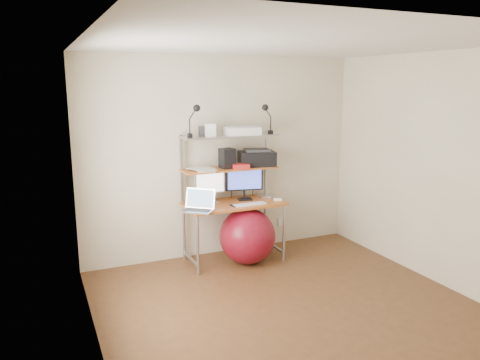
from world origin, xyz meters
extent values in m
plane|color=brown|center=(0.00, 0.00, 0.00)|extent=(3.60, 3.60, 0.00)
plane|color=silver|center=(0.00, 0.00, 2.50)|extent=(3.60, 3.60, 0.00)
plane|color=beige|center=(0.00, 1.80, 1.25)|extent=(3.60, 0.00, 3.60)
plane|color=beige|center=(0.00, -1.80, 1.25)|extent=(3.60, 0.00, 3.60)
plane|color=beige|center=(-1.80, 0.00, 1.25)|extent=(0.00, 3.60, 3.60)
plane|color=beige|center=(1.80, 0.00, 1.25)|extent=(0.00, 3.60, 3.60)
cube|color=#C35D25|center=(0.00, 1.44, 0.72)|extent=(1.20, 0.60, 0.03)
cylinder|color=#A7A6AB|center=(-0.56, 1.18, 0.35)|extent=(0.04, 0.04, 0.71)
cylinder|color=#A7A6AB|center=(-0.56, 1.70, 0.35)|extent=(0.04, 0.04, 0.71)
cylinder|color=#A7A6AB|center=(0.56, 1.18, 0.35)|extent=(0.04, 0.04, 0.71)
cylinder|color=#A7A6AB|center=(0.56, 1.70, 0.35)|extent=(0.04, 0.04, 0.71)
cube|color=#A7A6AB|center=(-0.57, 1.70, 1.15)|extent=(0.03, 0.04, 0.84)
cube|color=#A7A6AB|center=(0.57, 1.70, 1.15)|extent=(0.03, 0.04, 0.84)
cube|color=#C35D25|center=(0.00, 1.57, 1.14)|extent=(1.18, 0.34, 0.02)
cube|color=#A7A6AB|center=(0.00, 1.57, 1.54)|extent=(1.18, 0.34, 0.02)
cube|color=white|center=(0.85, 1.79, 0.30)|extent=(0.08, 0.01, 0.12)
cube|color=#ADADB2|center=(-0.26, 1.55, 0.75)|extent=(0.18, 0.14, 0.01)
cylinder|color=#ADADB2|center=(-0.26, 1.57, 0.80)|extent=(0.03, 0.03, 0.10)
cube|color=#ADADB2|center=(-0.26, 1.57, 1.00)|extent=(0.39, 0.04, 0.29)
plane|color=white|center=(-0.26, 1.56, 1.00)|extent=(0.35, 0.01, 0.35)
cube|color=black|center=(0.18, 1.51, 0.75)|extent=(0.19, 0.16, 0.01)
cylinder|color=black|center=(0.18, 1.53, 0.81)|extent=(0.03, 0.03, 0.10)
cube|color=black|center=(0.18, 1.53, 1.00)|extent=(0.47, 0.13, 0.28)
plane|color=blue|center=(0.18, 1.52, 1.00)|extent=(0.41, 0.09, 0.42)
cube|color=#B5B5BA|center=(-0.53, 1.24, 0.75)|extent=(0.43, 0.41, 0.02)
cube|color=#313133|center=(-0.53, 1.24, 0.76)|extent=(0.32, 0.31, 0.00)
cube|color=#B5B5BA|center=(-0.45, 1.34, 0.87)|extent=(0.31, 0.28, 0.23)
plane|color=#759CC4|center=(-0.45, 1.34, 0.87)|extent=(0.30, 0.27, 0.31)
cube|color=white|center=(0.13, 1.27, 0.75)|extent=(0.41, 0.12, 0.01)
cube|color=white|center=(0.54, 1.32, 0.75)|extent=(0.11, 0.09, 0.03)
cube|color=#B5B5BA|center=(0.48, 1.51, 0.76)|extent=(0.20, 0.20, 0.04)
cube|color=black|center=(-0.06, 1.29, 0.74)|extent=(0.09, 0.14, 0.01)
cube|color=black|center=(0.37, 1.57, 1.24)|extent=(0.50, 0.39, 0.18)
cube|color=#313133|center=(0.37, 1.57, 1.35)|extent=(0.34, 0.28, 0.03)
cube|color=black|center=(-0.03, 1.57, 1.27)|extent=(0.18, 0.18, 0.24)
cube|color=red|center=(0.10, 1.46, 1.18)|extent=(0.23, 0.18, 0.06)
cube|color=white|center=(0.16, 1.55, 1.60)|extent=(0.44, 0.32, 0.09)
cube|color=#ADADB2|center=(0.16, 1.55, 1.65)|extent=(0.37, 0.25, 0.02)
cube|color=white|center=(-0.25, 1.56, 1.62)|extent=(0.15, 0.13, 0.15)
cube|color=#313133|center=(-0.31, 1.63, 1.61)|extent=(0.13, 0.13, 0.11)
cube|color=black|center=(-0.52, 1.52, 1.57)|extent=(0.05, 0.06, 0.05)
cylinder|color=black|center=(-0.52, 1.52, 1.68)|extent=(0.01, 0.01, 0.17)
sphere|color=black|center=(-0.43, 1.51, 1.89)|extent=(0.08, 0.08, 0.08)
cube|color=black|center=(0.51, 1.48, 1.57)|extent=(0.05, 0.05, 0.05)
cylinder|color=black|center=(0.51, 1.48, 1.68)|extent=(0.01, 0.01, 0.16)
sphere|color=black|center=(0.43, 1.47, 1.88)|extent=(0.08, 0.08, 0.08)
sphere|color=maroon|center=(0.11, 1.29, 0.34)|extent=(0.69, 0.69, 0.69)
cube|color=white|center=(-0.32, 1.52, 1.15)|extent=(0.29, 0.33, 0.00)
cube|color=white|center=(-0.37, 1.61, 1.16)|extent=(0.26, 0.32, 0.00)
cube|color=white|center=(-0.32, 1.55, 1.16)|extent=(0.22, 0.29, 0.00)
cube|color=white|center=(-0.39, 1.57, 1.17)|extent=(0.31, 0.34, 0.00)
camera|label=1|loc=(-2.17, -3.63, 2.16)|focal=35.00mm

